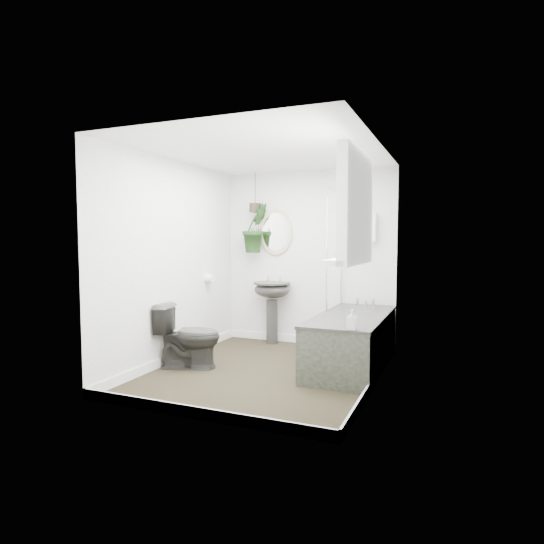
% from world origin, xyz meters
% --- Properties ---
extents(floor, '(2.30, 2.80, 0.02)m').
position_xyz_m(floor, '(0.00, 0.00, -0.01)').
color(floor, '#2D2B1B').
rests_on(floor, ground).
extents(ceiling, '(2.30, 2.80, 0.02)m').
position_xyz_m(ceiling, '(0.00, 0.00, 2.31)').
color(ceiling, white).
rests_on(ceiling, ground).
extents(wall_back, '(2.30, 0.02, 2.30)m').
position_xyz_m(wall_back, '(0.00, 1.41, 1.15)').
color(wall_back, white).
rests_on(wall_back, ground).
extents(wall_front, '(2.30, 0.02, 2.30)m').
position_xyz_m(wall_front, '(0.00, -1.41, 1.15)').
color(wall_front, white).
rests_on(wall_front, ground).
extents(wall_left, '(0.02, 2.80, 2.30)m').
position_xyz_m(wall_left, '(-1.16, 0.00, 1.15)').
color(wall_left, white).
rests_on(wall_left, ground).
extents(wall_right, '(0.02, 2.80, 2.30)m').
position_xyz_m(wall_right, '(1.16, 0.00, 1.15)').
color(wall_right, white).
rests_on(wall_right, ground).
extents(skirting, '(2.30, 2.80, 0.10)m').
position_xyz_m(skirting, '(0.00, 0.00, 0.05)').
color(skirting, white).
rests_on(skirting, floor).
extents(bathtub, '(0.72, 1.72, 0.58)m').
position_xyz_m(bathtub, '(0.80, 0.50, 0.29)').
color(bathtub, '#2B2B28').
rests_on(bathtub, floor).
extents(bath_screen, '(0.04, 0.72, 1.40)m').
position_xyz_m(bath_screen, '(0.47, 0.99, 1.28)').
color(bath_screen, silver).
rests_on(bath_screen, bathtub).
extents(shower_box, '(0.20, 0.10, 0.35)m').
position_xyz_m(shower_box, '(0.80, 1.34, 1.55)').
color(shower_box, white).
rests_on(shower_box, wall_back).
extents(oval_mirror, '(0.46, 0.03, 0.62)m').
position_xyz_m(oval_mirror, '(-0.45, 1.37, 1.50)').
color(oval_mirror, '#C5B388').
rests_on(oval_mirror, wall_back).
extents(wall_sconce, '(0.04, 0.04, 0.22)m').
position_xyz_m(wall_sconce, '(-0.85, 1.36, 1.40)').
color(wall_sconce, black).
rests_on(wall_sconce, wall_back).
extents(toilet_roll_holder, '(0.11, 0.11, 0.11)m').
position_xyz_m(toilet_roll_holder, '(-1.10, 0.70, 0.90)').
color(toilet_roll_holder, white).
rests_on(toilet_roll_holder, wall_left).
extents(window_recess, '(0.08, 1.00, 0.90)m').
position_xyz_m(window_recess, '(1.09, -0.70, 1.65)').
color(window_recess, white).
rests_on(window_recess, wall_right).
extents(window_sill, '(0.18, 1.00, 0.04)m').
position_xyz_m(window_sill, '(1.02, -0.70, 1.23)').
color(window_sill, white).
rests_on(window_sill, wall_right).
extents(window_blinds, '(0.01, 0.86, 0.76)m').
position_xyz_m(window_blinds, '(1.04, -0.70, 1.65)').
color(window_blinds, white).
rests_on(window_blinds, wall_right).
extents(toilet, '(0.77, 0.58, 0.70)m').
position_xyz_m(toilet, '(-0.85, -0.19, 0.35)').
color(toilet, '#2B2B28').
rests_on(toilet, floor).
extents(pedestal_sink, '(0.50, 0.43, 0.83)m').
position_xyz_m(pedestal_sink, '(-0.45, 1.23, 0.42)').
color(pedestal_sink, '#2B2B28').
rests_on(pedestal_sink, floor).
extents(sill_plant, '(0.26, 0.24, 0.24)m').
position_xyz_m(sill_plant, '(0.97, -0.40, 1.37)').
color(sill_plant, black).
rests_on(sill_plant, window_sill).
extents(hanging_plant, '(0.45, 0.47, 0.66)m').
position_xyz_m(hanging_plant, '(-0.70, 1.25, 1.55)').
color(hanging_plant, black).
rests_on(hanging_plant, ceiling).
extents(soap_bottle, '(0.09, 0.09, 0.18)m').
position_xyz_m(soap_bottle, '(0.97, -0.29, 0.67)').
color(soap_bottle, black).
rests_on(soap_bottle, bathtub).
extents(hanging_pot, '(0.16, 0.16, 0.12)m').
position_xyz_m(hanging_pot, '(-0.70, 1.25, 1.83)').
color(hanging_pot, '#2C2418').
rests_on(hanging_pot, ceiling).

